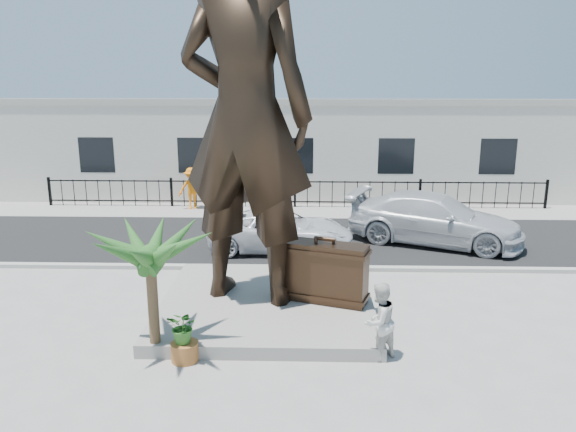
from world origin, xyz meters
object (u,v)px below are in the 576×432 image
(tourist, at_px, (379,321))
(car_white, at_px, (281,230))
(statue, at_px, (245,117))
(suitcase, at_px, (324,272))

(tourist, distance_m, car_white, 7.75)
(statue, xyz_separation_m, car_white, (0.62, 4.80, -4.07))
(tourist, bearing_deg, statue, -82.45)
(suitcase, distance_m, tourist, 2.57)
(suitcase, xyz_separation_m, car_white, (-1.27, 5.06, -0.36))
(statue, relative_size, car_white, 1.85)
(statue, relative_size, tourist, 5.40)
(statue, xyz_separation_m, suitcase, (1.89, -0.26, -3.72))
(suitcase, xyz_separation_m, tourist, (1.04, -2.34, -0.21))
(statue, height_order, suitcase, statue)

